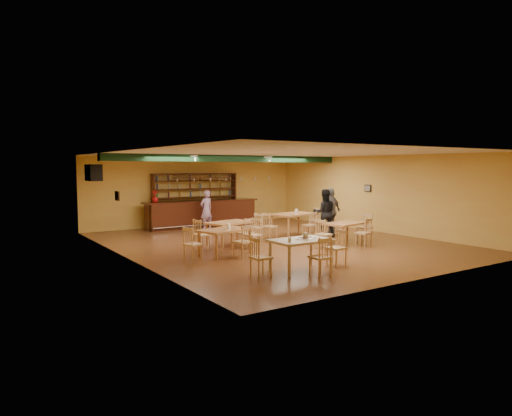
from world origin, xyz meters
TOP-DOWN VIEW (x-y plane):
  - floor at (0.00, 0.00)m, footprint 12.00×12.00m
  - ceiling_beam at (0.00, 2.80)m, footprint 10.00×0.30m
  - track_rail_left at (-1.80, 3.40)m, footprint 0.05×2.50m
  - track_rail_right at (1.40, 3.40)m, footprint 0.05×2.50m
  - ac_unit at (-4.80, 4.20)m, footprint 0.34×0.70m
  - picture_left at (-4.97, 1.00)m, footprint 0.04×0.34m
  - picture_right at (4.97, 0.50)m, footprint 0.04×0.34m
  - bar_counter at (-0.11, 5.15)m, footprint 5.11×0.85m
  - back_bar_hutch at (-0.11, 5.78)m, footprint 3.95×0.40m
  - poinsettia at (-2.22, 5.15)m, footprint 0.35×0.35m
  - dining_table_a at (-1.44, 0.51)m, footprint 1.68×1.23m
  - dining_table_b at (1.59, 0.99)m, footprint 1.81×1.27m
  - dining_table_c at (-2.46, -0.95)m, footprint 1.68×1.25m
  - dining_table_d at (1.75, -1.56)m, footprint 1.61×1.15m
  - near_table at (-1.94, -3.82)m, footprint 1.46×0.94m
  - pizza_tray at (-1.84, -3.82)m, footprint 0.48×0.48m
  - parmesan_shaker at (-2.41, -3.98)m, footprint 0.07×0.07m
  - napkin_stack at (-1.58, -3.61)m, footprint 0.24×0.21m
  - pizza_server at (-1.68, -3.77)m, footprint 0.29×0.29m
  - side_plate at (-1.37, -4.03)m, footprint 0.22×0.22m
  - patron_bar at (-0.33, 4.33)m, footprint 0.65×0.50m
  - patron_right_a at (2.39, 0.19)m, footprint 1.06×1.00m
  - patron_right_b at (2.95, 0.44)m, footprint 1.10×0.63m

SIDE VIEW (x-z plane):
  - floor at x=0.00m, z-range 0.00..0.00m
  - dining_table_d at x=1.75m, z-range 0.00..0.73m
  - dining_table_c at x=-2.46m, z-range 0.00..0.75m
  - dining_table_a at x=-1.44m, z-range 0.00..0.76m
  - near_table at x=-1.94m, z-range 0.00..0.78m
  - dining_table_b at x=1.59m, z-range 0.00..0.83m
  - bar_counter at x=-0.11m, z-range 0.00..1.13m
  - side_plate at x=-1.37m, z-range 0.78..0.79m
  - pizza_tray at x=-1.84m, z-range 0.78..0.79m
  - napkin_stack at x=-1.58m, z-range 0.78..0.81m
  - pizza_server at x=-1.68m, z-range 0.79..0.80m
  - patron_bar at x=-0.33m, z-range 0.00..1.60m
  - parmesan_shaker at x=-2.41m, z-range 0.78..0.89m
  - patron_right_a at x=2.39m, z-range 0.00..1.74m
  - patron_right_b at x=2.95m, z-range 0.00..1.76m
  - back_bar_hutch at x=-0.11m, z-range 0.00..2.28m
  - poinsettia at x=-2.22m, z-range 1.13..1.62m
  - picture_left at x=-4.97m, z-range 1.56..1.84m
  - picture_right at x=4.97m, z-range 1.56..1.84m
  - ac_unit at x=-4.80m, z-range 2.11..2.59m
  - ceiling_beam at x=0.00m, z-range 2.75..3.00m
  - track_rail_left at x=-1.80m, z-range 2.92..2.96m
  - track_rail_right at x=1.40m, z-range 2.92..2.96m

